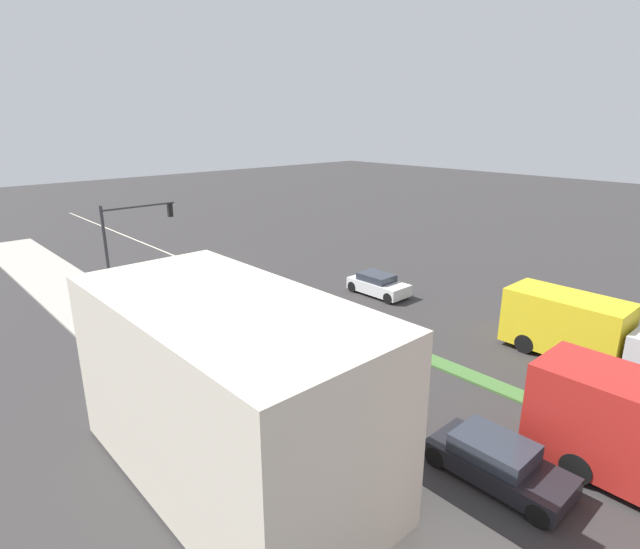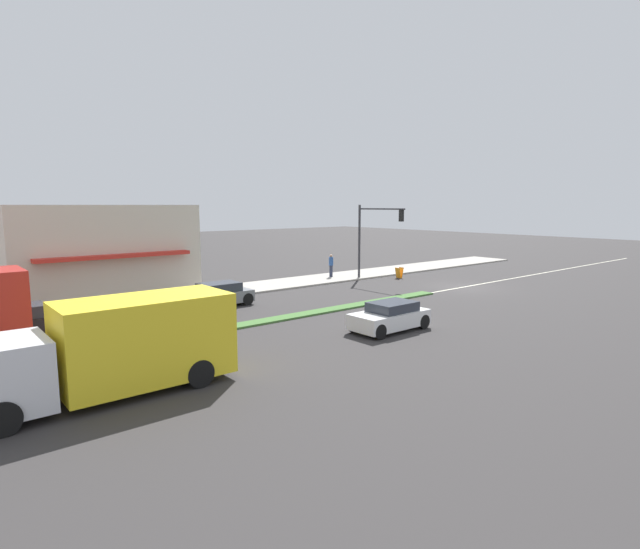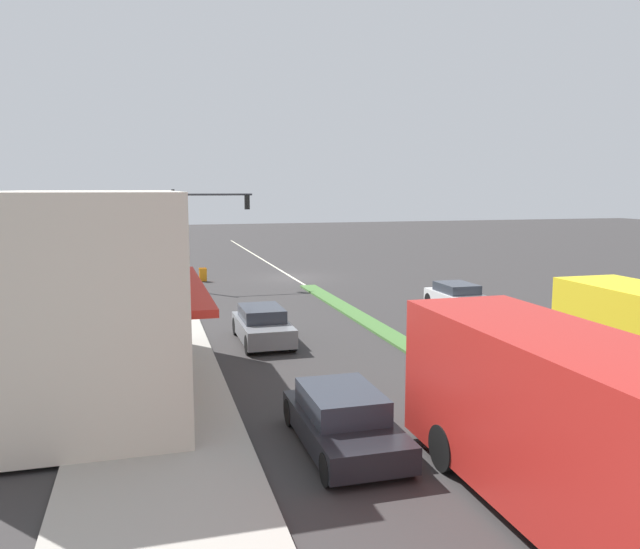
{
  "view_description": "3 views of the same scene",
  "coord_description": "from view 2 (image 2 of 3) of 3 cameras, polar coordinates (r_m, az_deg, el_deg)",
  "views": [
    {
      "loc": [
        17.43,
        32.21,
        10.4
      ],
      "look_at": [
        -1.64,
        11.42,
        1.63
      ],
      "focal_mm": 28.0,
      "sensor_mm": 36.0,
      "label": 1
    },
    {
      "loc": [
        -20.11,
        29.75,
        5.69
      ],
      "look_at": [
        1.68,
        11.7,
        1.75
      ],
      "focal_mm": 28.0,
      "sensor_mm": 36.0,
      "label": 2
    },
    {
      "loc": [
        9.11,
        39.27,
        5.79
      ],
      "look_at": [
        1.75,
        12.98,
        1.99
      ],
      "focal_mm": 35.0,
      "sensor_mm": 36.0,
      "label": 3
    }
  ],
  "objects": [
    {
      "name": "ground_plane",
      "position": [
        23.98,
        -9.11,
        -5.9
      ],
      "size": [
        160.0,
        160.0,
        0.0
      ],
      "primitive_type": "plane",
      "color": "#333030"
    },
    {
      "name": "sidewalk_right",
      "position": [
        31.71,
        -18.22,
        -2.7
      ],
      "size": [
        4.0,
        73.0,
        0.12
      ],
      "primitive_type": "cube",
      "color": "#A8A399",
      "rests_on": "ground"
    },
    {
      "name": "median_strip",
      "position": [
        21.07,
        -30.95,
        -8.76
      ],
      "size": [
        0.9,
        46.0,
        0.1
      ],
      "primitive_type": "cube",
      "color": "#477538",
      "rests_on": "ground"
    },
    {
      "name": "lane_marking_center",
      "position": [
        36.36,
        16.1,
        -1.38
      ],
      "size": [
        0.16,
        60.0,
        0.01
      ],
      "primitive_type": "cube",
      "color": "beige",
      "rests_on": "ground"
    },
    {
      "name": "building_corner_store",
      "position": [
        32.18,
        -23.7,
        2.31
      ],
      "size": [
        5.68,
        10.27,
        5.59
      ],
      "color": "beige",
      "rests_on": "sidewalk_right"
    },
    {
      "name": "traffic_signal_main",
      "position": [
        37.59,
        6.06,
        5.16
      ],
      "size": [
        4.59,
        0.34,
        5.6
      ],
      "color": "#333338",
      "rests_on": "sidewalk_right"
    },
    {
      "name": "pedestrian",
      "position": [
        39.05,
        1.27,
        1.1
      ],
      "size": [
        0.34,
        0.34,
        1.76
      ],
      "color": "#282D42",
      "rests_on": "sidewalk_right"
    },
    {
      "name": "warning_aframe_sign",
      "position": [
        39.61,
        9.04,
        0.19
      ],
      "size": [
        0.45,
        0.53,
        0.84
      ],
      "color": "orange",
      "rests_on": "ground"
    },
    {
      "name": "delivery_truck",
      "position": [
        16.34,
        -22.23,
        -7.65
      ],
      "size": [
        2.44,
        7.5,
        2.87
      ],
      "color": "silver",
      "rests_on": "ground"
    },
    {
      "name": "sedan_dark",
      "position": [
        25.82,
        -31.72,
        -4.59
      ],
      "size": [
        1.9,
        4.14,
        1.3
      ],
      "color": "black",
      "rests_on": "ground"
    },
    {
      "name": "van_white",
      "position": [
        23.06,
        8.0,
        -4.8
      ],
      "size": [
        1.79,
        3.81,
        1.31
      ],
      "color": "silver",
      "rests_on": "ground"
    },
    {
      "name": "suv_grey",
      "position": [
        28.82,
        -11.71,
        -2.31
      ],
      "size": [
        1.79,
        4.04,
        1.33
      ],
      "color": "slate",
      "rests_on": "ground"
    }
  ]
}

